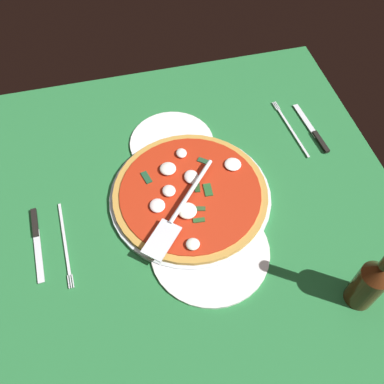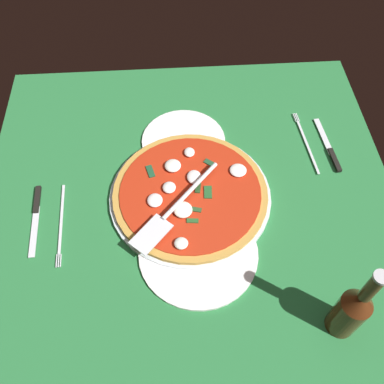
% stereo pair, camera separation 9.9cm
% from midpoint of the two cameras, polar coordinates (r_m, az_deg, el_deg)
% --- Properties ---
extents(ground_plane, '(0.97, 0.97, 0.01)m').
position_cam_midpoint_polar(ground_plane, '(1.00, 2.65, -1.98)').
color(ground_plane, '#266E37').
extents(checker_pattern, '(0.97, 0.97, 0.00)m').
position_cam_midpoint_polar(checker_pattern, '(1.00, 2.66, -1.84)').
color(checker_pattern, white).
rests_on(checker_pattern, ground_plane).
extents(pizza_pan, '(0.38, 0.38, 0.01)m').
position_cam_midpoint_polar(pizza_pan, '(1.00, 2.82, -0.75)').
color(pizza_pan, silver).
rests_on(pizza_pan, ground_plane).
extents(dinner_plate_left, '(0.26, 0.26, 0.01)m').
position_cam_midpoint_polar(dinner_plate_left, '(0.93, 3.93, -8.37)').
color(dinner_plate_left, white).
rests_on(dinner_plate_left, ground_plane).
extents(dinner_plate_right, '(0.22, 0.22, 0.01)m').
position_cam_midpoint_polar(dinner_plate_right, '(1.11, 1.41, 6.69)').
color(dinner_plate_right, white).
rests_on(dinner_plate_right, ground_plane).
extents(pizza, '(0.36, 0.36, 0.03)m').
position_cam_midpoint_polar(pizza, '(0.99, 2.79, -0.27)').
color(pizza, '#BE8C3B').
rests_on(pizza, pizza_pan).
extents(pizza_server, '(0.23, 0.21, 0.01)m').
position_cam_midpoint_polar(pizza_server, '(0.94, 0.86, -2.33)').
color(pizza_server, silver).
rests_on(pizza_server, pizza).
extents(place_setting_near, '(0.21, 0.13, 0.01)m').
position_cam_midpoint_polar(place_setting_near, '(1.16, 18.90, 5.59)').
color(place_setting_near, white).
rests_on(place_setting_near, ground_plane).
extents(place_setting_far, '(0.22, 0.14, 0.01)m').
position_cam_midpoint_polar(place_setting_far, '(1.01, -16.07, -3.79)').
color(place_setting_far, white).
rests_on(place_setting_far, ground_plane).
extents(beer_bottle, '(0.06, 0.06, 0.23)m').
position_cam_midpoint_polar(beer_bottle, '(0.86, 23.84, -14.51)').
color(beer_bottle, '#4B240F').
rests_on(beer_bottle, ground_plane).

